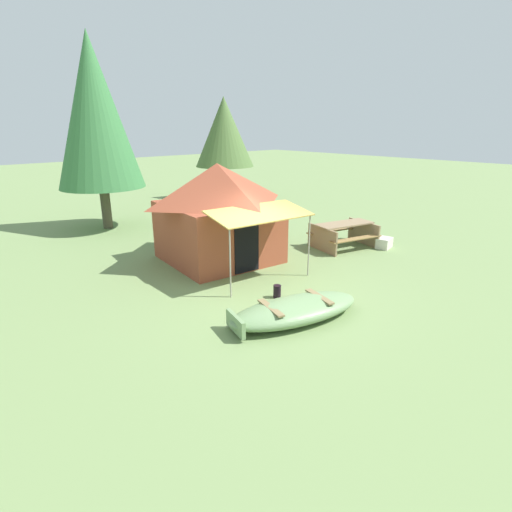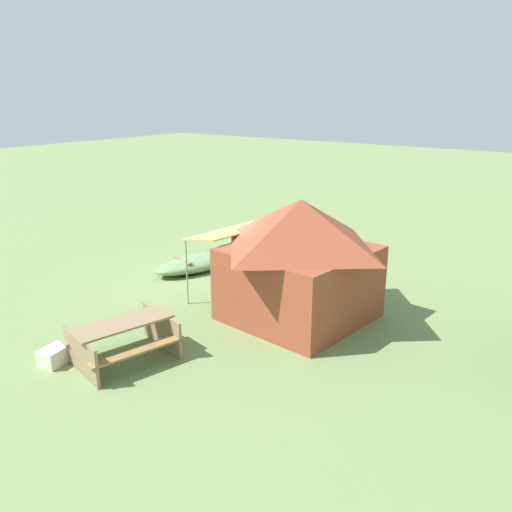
{
  "view_description": "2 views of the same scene",
  "coord_description": "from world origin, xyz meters",
  "px_view_note": "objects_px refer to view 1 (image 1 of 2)",
  "views": [
    {
      "loc": [
        -6.2,
        -6.5,
        3.81
      ],
      "look_at": [
        0.04,
        0.41,
        0.76
      ],
      "focal_mm": 28.28,
      "sensor_mm": 36.0,
      "label": 1
    },
    {
      "loc": [
        10.29,
        8.48,
        5.03
      ],
      "look_at": [
        -0.41,
        0.68,
        0.88
      ],
      "focal_mm": 36.84,
      "sensor_mm": 36.0,
      "label": 2
    }
  ],
  "objects_px": {
    "canvas_cabin_tent": "(218,211)",
    "pine_tree_back_right": "(95,112)",
    "pine_tree_back_left": "(224,132)",
    "beached_rowboat": "(295,310)",
    "picnic_table": "(344,232)",
    "cooler_box": "(384,243)",
    "fuel_can": "(277,291)"
  },
  "relations": [
    {
      "from": "canvas_cabin_tent",
      "to": "cooler_box",
      "type": "xyz_separation_m",
      "value": [
        4.65,
        -2.64,
        -1.28
      ]
    },
    {
      "from": "pine_tree_back_left",
      "to": "pine_tree_back_right",
      "type": "height_order",
      "value": "pine_tree_back_right"
    },
    {
      "from": "canvas_cabin_tent",
      "to": "pine_tree_back_left",
      "type": "xyz_separation_m",
      "value": [
        6.59,
        8.15,
        1.97
      ]
    },
    {
      "from": "pine_tree_back_left",
      "to": "pine_tree_back_right",
      "type": "bearing_deg",
      "value": -163.57
    },
    {
      "from": "picnic_table",
      "to": "cooler_box",
      "type": "distance_m",
      "value": 1.36
    },
    {
      "from": "beached_rowboat",
      "to": "pine_tree_back_right",
      "type": "bearing_deg",
      "value": 88.03
    },
    {
      "from": "canvas_cabin_tent",
      "to": "picnic_table",
      "type": "distance_m",
      "value": 4.21
    },
    {
      "from": "picnic_table",
      "to": "pine_tree_back_right",
      "type": "relative_size",
      "value": 0.32
    },
    {
      "from": "pine_tree_back_left",
      "to": "beached_rowboat",
      "type": "bearing_deg",
      "value": -122.43
    },
    {
      "from": "fuel_can",
      "to": "pine_tree_back_right",
      "type": "height_order",
      "value": "pine_tree_back_right"
    },
    {
      "from": "pine_tree_back_right",
      "to": "beached_rowboat",
      "type": "bearing_deg",
      "value": -91.97
    },
    {
      "from": "cooler_box",
      "to": "pine_tree_back_right",
      "type": "relative_size",
      "value": 0.08
    },
    {
      "from": "pine_tree_back_left",
      "to": "canvas_cabin_tent",
      "type": "bearing_deg",
      "value": -128.93
    },
    {
      "from": "picnic_table",
      "to": "cooler_box",
      "type": "height_order",
      "value": "picnic_table"
    },
    {
      "from": "beached_rowboat",
      "to": "pine_tree_back_right",
      "type": "xyz_separation_m",
      "value": [
        0.35,
        10.1,
        3.98
      ]
    },
    {
      "from": "beached_rowboat",
      "to": "picnic_table",
      "type": "bearing_deg",
      "value": 26.4
    },
    {
      "from": "picnic_table",
      "to": "pine_tree_back_right",
      "type": "bearing_deg",
      "value": 121.24
    },
    {
      "from": "beached_rowboat",
      "to": "canvas_cabin_tent",
      "type": "height_order",
      "value": "canvas_cabin_tent"
    },
    {
      "from": "canvas_cabin_tent",
      "to": "pine_tree_back_right",
      "type": "bearing_deg",
      "value": 98.44
    },
    {
      "from": "cooler_box",
      "to": "pine_tree_back_left",
      "type": "relative_size",
      "value": 0.11
    },
    {
      "from": "canvas_cabin_tent",
      "to": "picnic_table",
      "type": "height_order",
      "value": "canvas_cabin_tent"
    },
    {
      "from": "picnic_table",
      "to": "fuel_can",
      "type": "xyz_separation_m",
      "value": [
        -4.44,
        -1.42,
        -0.34
      ]
    },
    {
      "from": "pine_tree_back_right",
      "to": "picnic_table",
      "type": "bearing_deg",
      "value": -58.76
    },
    {
      "from": "canvas_cabin_tent",
      "to": "fuel_can",
      "type": "distance_m",
      "value": 3.43
    },
    {
      "from": "fuel_can",
      "to": "pine_tree_back_left",
      "type": "relative_size",
      "value": 0.06
    },
    {
      "from": "picnic_table",
      "to": "pine_tree_back_left",
      "type": "relative_size",
      "value": 0.42
    },
    {
      "from": "beached_rowboat",
      "to": "pine_tree_back_left",
      "type": "height_order",
      "value": "pine_tree_back_left"
    },
    {
      "from": "beached_rowboat",
      "to": "pine_tree_back_left",
      "type": "distance_m",
      "value": 14.92
    },
    {
      "from": "picnic_table",
      "to": "pine_tree_back_right",
      "type": "height_order",
      "value": "pine_tree_back_right"
    },
    {
      "from": "picnic_table",
      "to": "pine_tree_back_left",
      "type": "bearing_deg",
      "value": 73.88
    },
    {
      "from": "fuel_can",
      "to": "cooler_box",
      "type": "bearing_deg",
      "value": 4.99
    },
    {
      "from": "beached_rowboat",
      "to": "picnic_table",
      "type": "distance_m",
      "value": 5.56
    }
  ]
}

